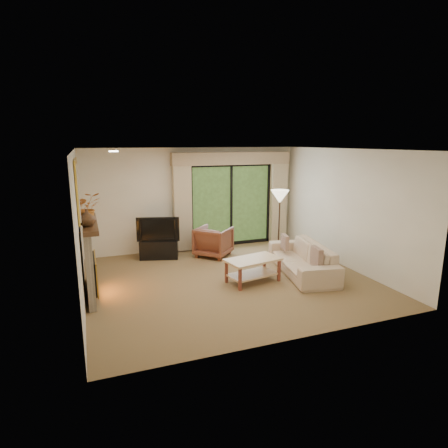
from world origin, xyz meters
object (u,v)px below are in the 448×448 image
object	(u,v)px
armchair	(214,241)
coffee_table	(253,270)
sofa	(302,259)
media_console	(159,249)

from	to	relation	value
armchair	coffee_table	world-z (taller)	armchair
sofa	media_console	bearing A→B (deg)	-117.41
media_console	armchair	distance (m)	1.32
media_console	armchair	bearing A→B (deg)	3.66
media_console	sofa	size ratio (longest dim) A/B	0.41
armchair	sofa	size ratio (longest dim) A/B	0.37
media_console	sofa	distance (m)	3.38
sofa	coffee_table	world-z (taller)	sofa
sofa	coffee_table	bearing A→B (deg)	-73.67
armchair	sofa	world-z (taller)	armchair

